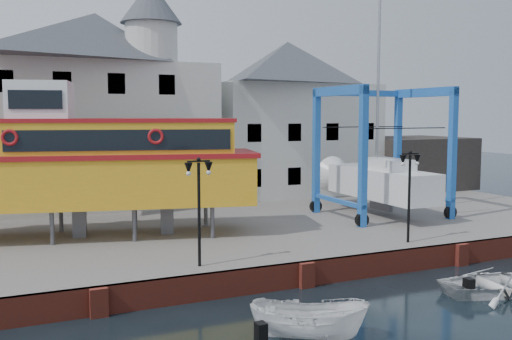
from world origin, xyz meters
name	(u,v)px	position (x,y,z in m)	size (l,w,h in m)	color
ground	(306,287)	(0.00, 0.00, 0.00)	(140.00, 140.00, 0.00)	black
hardstanding	(211,226)	(0.00, 11.00, 0.50)	(44.00, 22.00, 1.00)	slate
quay_wall	(304,274)	(0.00, 0.10, 0.50)	(44.00, 0.47, 1.00)	maroon
building_white_main	(100,106)	(-4.87, 18.39, 7.34)	(14.00, 8.30, 14.00)	silver
building_white_right	(287,117)	(9.00, 19.00, 6.60)	(12.00, 8.00, 11.20)	silver
shed_dark	(410,162)	(19.00, 17.00, 3.00)	(8.00, 7.00, 4.00)	black
lamp_post_left	(199,184)	(-4.00, 1.20, 4.17)	(1.12, 0.32, 4.20)	black
lamp_post_right	(410,173)	(6.00, 1.20, 4.17)	(1.12, 0.32, 4.20)	black
tour_boat	(79,165)	(-7.48, 8.48, 4.45)	(17.26, 7.68, 7.31)	#59595E
travel_lift	(373,174)	(9.11, 8.26, 3.36)	(6.66, 9.38, 14.13)	#1E63AE
motorboat_a	(309,339)	(-2.48, -4.61, 0.00)	(1.37, 3.63, 1.40)	white
motorboat_b	(500,292)	(6.47, -3.68, 0.00)	(3.33, 4.66, 0.97)	white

